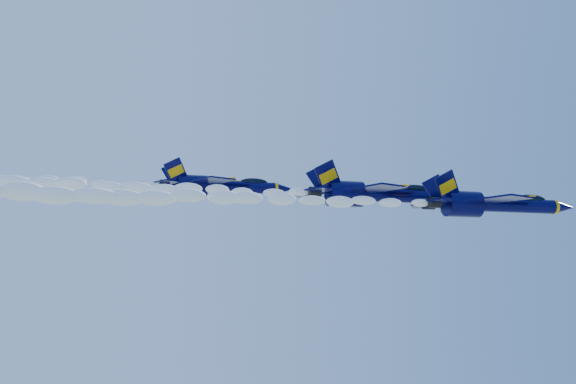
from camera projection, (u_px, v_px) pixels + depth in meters
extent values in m
cylinder|color=#030334|center=(516.00, 206.00, 74.76)|extent=(8.86, 1.48, 1.48)
ellipsoid|color=#030334|center=(462.00, 204.00, 73.13)|extent=(1.54, 2.66, 6.30)
cone|color=#030334|center=(564.00, 207.00, 76.26)|extent=(2.56, 1.48, 1.48)
cylinder|color=#FFAB05|center=(554.00, 207.00, 75.95)|extent=(0.34, 1.54, 1.54)
ellipsoid|color=black|center=(530.00, 199.00, 75.31)|extent=(3.55, 1.15, 0.98)
cube|color=#FFAB05|center=(530.00, 202.00, 75.27)|extent=(4.14, 0.98, 0.18)
cube|color=#030334|center=(499.00, 199.00, 69.85)|extent=(5.28, 6.26, 0.18)
cube|color=#030334|center=(459.00, 209.00, 77.36)|extent=(5.28, 6.26, 0.18)
cube|color=#FFAB05|center=(512.00, 199.00, 70.22)|extent=(2.38, 4.93, 0.10)
cube|color=#FFAB05|center=(471.00, 208.00, 77.74)|extent=(2.38, 4.93, 0.10)
cube|color=#030334|center=(447.00, 187.00, 71.80)|extent=(3.21, 1.01, 3.45)
cube|color=#030334|center=(438.00, 190.00, 73.78)|extent=(3.21, 1.01, 3.45)
cylinder|color=black|center=(434.00, 203.00, 71.61)|extent=(1.18, 1.08, 1.08)
cylinder|color=black|center=(429.00, 204.00, 72.83)|extent=(1.18, 1.08, 1.08)
cube|color=#FFAB05|center=(491.00, 197.00, 74.10)|extent=(10.83, 0.34, 0.08)
ellipsoid|color=white|center=(200.00, 197.00, 66.09)|extent=(45.61, 1.92, 1.73)
cylinder|color=#030334|center=(401.00, 196.00, 78.40)|extent=(9.18, 1.53, 1.53)
ellipsoid|color=#030334|center=(345.00, 194.00, 76.71)|extent=(1.59, 2.75, 6.53)
cone|color=#030334|center=(450.00, 198.00, 79.95)|extent=(2.65, 1.53, 1.53)
cylinder|color=#FFAB05|center=(440.00, 197.00, 79.63)|extent=(0.36, 1.59, 1.59)
ellipsoid|color=black|center=(415.00, 189.00, 78.97)|extent=(3.67, 1.19, 1.01)
cube|color=#FFAB05|center=(415.00, 192.00, 78.92)|extent=(4.29, 1.02, 0.18)
cube|color=#030334|center=(376.00, 188.00, 73.30)|extent=(5.47, 6.48, 0.18)
cube|color=#030334|center=(348.00, 199.00, 81.09)|extent=(5.47, 6.48, 0.18)
cube|color=#FFAB05|center=(389.00, 188.00, 73.69)|extent=(2.46, 5.11, 0.10)
cube|color=#FFAB05|center=(360.00, 198.00, 81.48)|extent=(2.46, 5.11, 0.10)
cube|color=#030334|center=(328.00, 177.00, 75.33)|extent=(3.32, 1.05, 3.58)
cube|color=#030334|center=(322.00, 180.00, 77.38)|extent=(3.32, 1.05, 3.58)
cylinder|color=black|center=(315.00, 192.00, 75.14)|extent=(1.22, 1.12, 1.12)
cylinder|color=black|center=(311.00, 194.00, 76.40)|extent=(1.22, 1.12, 1.12)
cube|color=#FFAB05|center=(374.00, 187.00, 77.72)|extent=(11.22, 0.36, 0.08)
ellipsoid|color=white|center=(83.00, 186.00, 69.63)|extent=(45.61, 1.99, 1.79)
cylinder|color=#030334|center=(241.00, 187.00, 87.56)|extent=(8.49, 1.42, 1.42)
ellipsoid|color=#030334|center=(192.00, 186.00, 86.00)|extent=(1.47, 2.55, 6.04)
cone|color=#030334|center=(284.00, 189.00, 89.00)|extent=(2.45, 1.42, 1.42)
cylinder|color=#FFAB05|center=(276.00, 189.00, 88.70)|extent=(0.33, 1.47, 1.47)
ellipsoid|color=black|center=(254.00, 182.00, 88.09)|extent=(3.40, 1.10, 0.93)
cube|color=#FFAB05|center=(254.00, 184.00, 88.05)|extent=(3.96, 0.94, 0.17)
cube|color=#030334|center=(211.00, 181.00, 82.85)|extent=(5.06, 6.00, 0.17)
cube|color=#030334|center=(202.00, 190.00, 90.05)|extent=(5.06, 6.00, 0.17)
cube|color=#FFAB05|center=(223.00, 181.00, 83.21)|extent=(2.28, 4.73, 0.09)
cube|color=#FFAB05|center=(212.00, 190.00, 90.41)|extent=(2.28, 4.73, 0.09)
cube|color=#030334|center=(176.00, 171.00, 84.73)|extent=(3.07, 0.97, 3.31)
cube|color=#030334|center=(174.00, 174.00, 86.62)|extent=(3.07, 0.97, 3.31)
cylinder|color=black|center=(165.00, 184.00, 84.54)|extent=(1.13, 1.04, 1.04)
cylinder|color=black|center=(164.00, 186.00, 85.71)|extent=(1.13, 1.04, 1.04)
cube|color=#FFAB05|center=(218.00, 180.00, 86.93)|extent=(10.38, 0.33, 0.08)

